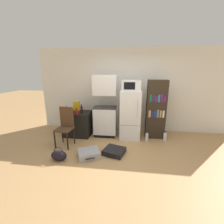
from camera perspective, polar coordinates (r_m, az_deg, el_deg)
ground_plane at (r=3.58m, az=4.91°, el=-17.97°), size 24.00×24.00×0.00m
wall_back at (r=5.04m, az=8.57°, el=8.03°), size 6.40×0.10×2.69m
side_table at (r=4.84m, az=-12.79°, el=-4.32°), size 0.81×0.64×0.75m
kitchen_hutch at (r=4.57m, az=-2.59°, el=1.10°), size 0.70×0.48×1.86m
refrigerator at (r=4.48m, az=6.97°, el=-1.02°), size 0.59×0.63×1.44m
microwave at (r=4.32m, az=7.33°, el=10.05°), size 0.52×0.37×0.29m
bookshelf at (r=4.63m, az=16.36°, el=0.91°), size 0.55×0.35×1.73m
bottle_ketchup_red at (r=4.49m, az=-13.20°, el=-0.09°), size 0.08×0.08×0.14m
bottle_wine_dark at (r=4.59m, az=-11.52°, el=1.01°), size 0.07×0.07×0.27m
bottle_amber_beer at (r=4.70m, az=-13.44°, el=0.57°), size 0.06×0.06×0.14m
bottle_clear_short at (r=4.77m, az=-16.80°, el=0.88°), size 0.08×0.08×0.21m
cereal_box at (r=4.88m, az=-13.36°, el=2.20°), size 0.19×0.07×0.30m
chair at (r=4.20m, az=-17.25°, el=-4.23°), size 0.44×0.44×1.05m
suitcase_large_flat at (r=3.71m, az=-8.89°, el=-15.39°), size 0.61×0.58×0.16m
suitcase_small_flat at (r=3.80m, az=0.85°, el=-14.71°), size 0.59×0.56×0.12m
handbag at (r=3.71m, az=-19.59°, el=-15.32°), size 0.36×0.20×0.33m
water_bottle_front at (r=4.51m, az=13.14°, el=-9.27°), size 0.09×0.09×0.29m
water_bottle_middle at (r=4.66m, az=19.53°, el=-8.92°), size 0.09×0.09×0.30m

